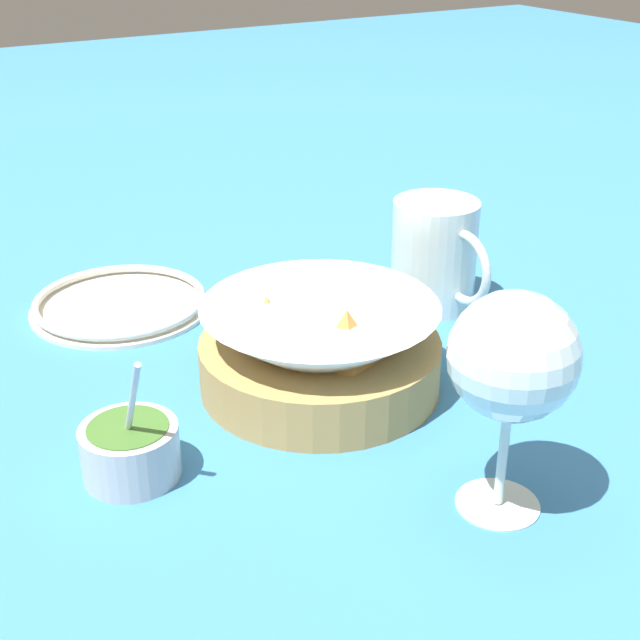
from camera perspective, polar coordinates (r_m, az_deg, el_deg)
name	(u,v)px	position (r m, az deg, el deg)	size (l,w,h in m)	color
ground_plane	(349,390)	(0.79, 1.89, -4.50)	(4.00, 4.00, 0.00)	teal
food_basket	(320,351)	(0.78, 0.00, -1.99)	(0.21, 0.21, 0.09)	#B2894C
sauce_cup	(130,449)	(0.68, -12.06, -8.05)	(0.08, 0.07, 0.11)	#B7B7BC
wine_glass	(513,362)	(0.60, 12.25, -2.63)	(0.09, 0.09, 0.17)	silver
beer_mug	(435,258)	(0.93, 7.36, 3.93)	(0.13, 0.09, 0.11)	silver
side_plate	(120,303)	(0.95, -12.67, 1.07)	(0.19, 0.19, 0.01)	silver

